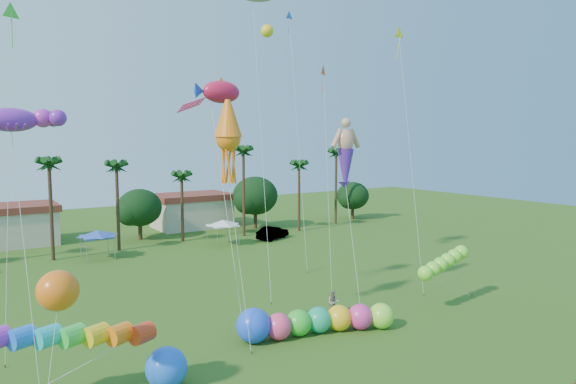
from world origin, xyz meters
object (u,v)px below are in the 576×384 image
spectator_b (333,302)px  car_b (273,233)px  blue_ball (166,368)px  caterpillar_inflatable (311,321)px

spectator_b → car_b: bearing=99.4°
blue_ball → spectator_b: bearing=16.2°
car_b → caterpillar_inflatable: (-14.75, -28.44, 0.10)m
car_b → blue_ball: bearing=116.5°
caterpillar_inflatable → blue_ball: (-10.18, -1.66, 0.14)m
blue_ball → car_b: bearing=50.4°
caterpillar_inflatable → spectator_b: bearing=49.2°
caterpillar_inflatable → blue_ball: 10.31m
caterpillar_inflatable → blue_ball: size_ratio=4.97×
car_b → blue_ball: 39.08m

